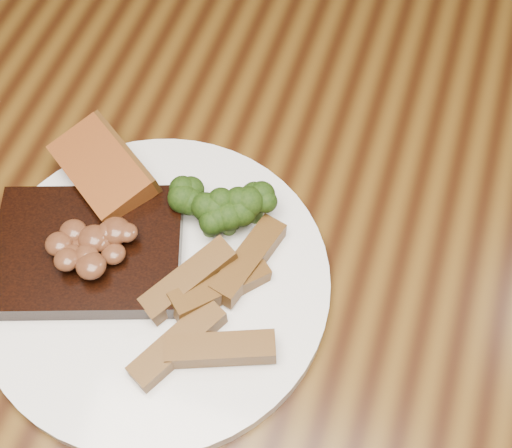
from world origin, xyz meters
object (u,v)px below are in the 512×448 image
at_px(dining_table, 247,289).
at_px(plate, 156,283).
at_px(potato_wedges, 213,305).
at_px(steak, 89,252).
at_px(chair_far, 478,44).
at_px(garlic_bread, 105,182).

bearing_deg(dining_table, plate, -133.75).
bearing_deg(potato_wedges, steak, 172.96).
distance_m(plate, potato_wedges, 0.06).
xyz_separation_m(chair_far, steak, (-0.32, -0.68, 0.29)).
xyz_separation_m(chair_far, potato_wedges, (-0.20, -0.69, 0.29)).
bearing_deg(potato_wedges, chair_far, 74.15).
bearing_deg(chair_far, dining_table, 61.77).
distance_m(chair_far, potato_wedges, 0.77).
bearing_deg(garlic_bread, dining_table, 30.28).
height_order(dining_table, steak, steak).
distance_m(chair_far, plate, 0.77).
xyz_separation_m(chair_far, plate, (-0.25, -0.68, 0.27)).
bearing_deg(chair_far, steak, 53.98).
height_order(steak, garlic_bread, steak).
xyz_separation_m(dining_table, garlic_bread, (-0.14, 0.01, 0.12)).
bearing_deg(potato_wedges, garlic_bread, 147.48).
relative_size(plate, potato_wedges, 2.66).
distance_m(dining_table, potato_wedges, 0.14).
bearing_deg(plate, garlic_bread, 136.51).
height_order(plate, steak, steak).
height_order(garlic_bread, potato_wedges, potato_wedges).
xyz_separation_m(steak, garlic_bread, (-0.02, 0.07, -0.00)).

